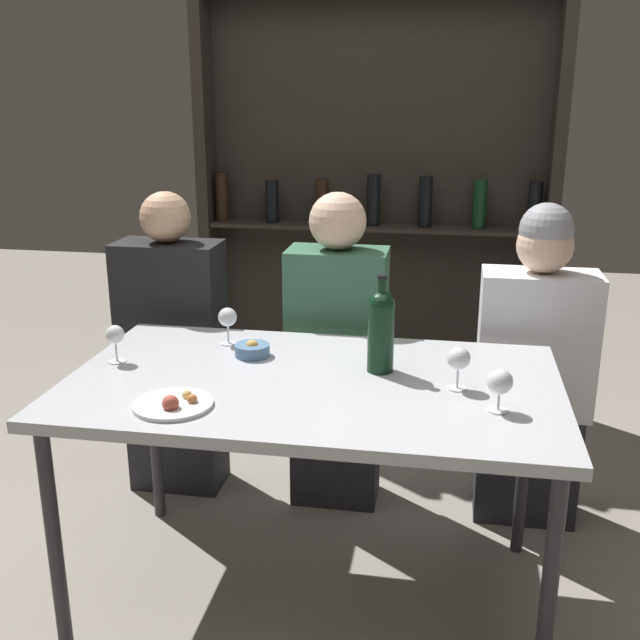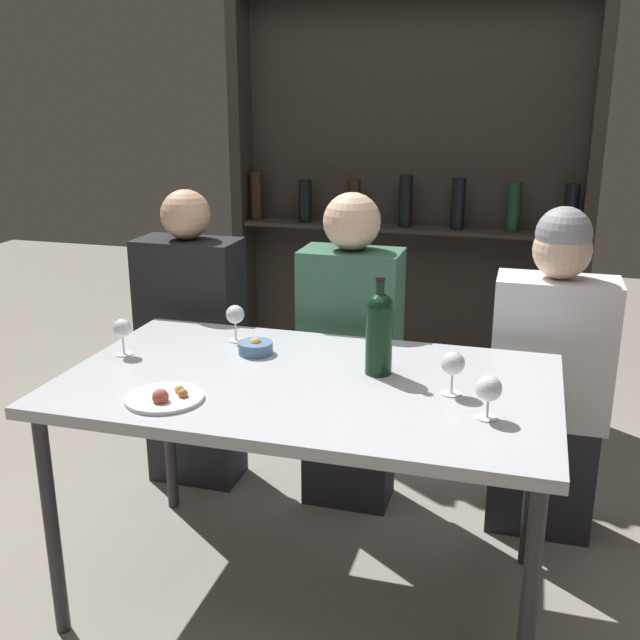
% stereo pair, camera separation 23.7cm
% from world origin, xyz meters
% --- Properties ---
extents(ground_plane, '(10.00, 10.00, 0.00)m').
position_xyz_m(ground_plane, '(0.00, 0.00, 0.00)').
color(ground_plane, gray).
extents(dining_table, '(1.51, 0.88, 0.78)m').
position_xyz_m(dining_table, '(0.00, 0.00, 0.72)').
color(dining_table, '#B7BABF').
rests_on(dining_table, ground_plane).
extents(wine_rack_wall, '(1.82, 0.21, 2.34)m').
position_xyz_m(wine_rack_wall, '(0.00, 1.75, 1.19)').
color(wine_rack_wall, '#28231E').
rests_on(wine_rack_wall, ground_plane).
extents(wine_bottle, '(0.08, 0.08, 0.31)m').
position_xyz_m(wine_bottle, '(0.20, 0.11, 0.92)').
color(wine_bottle, black).
rests_on(wine_bottle, dining_table).
extents(wine_glass_0, '(0.06, 0.06, 0.12)m').
position_xyz_m(wine_glass_0, '(-0.66, 0.04, 0.87)').
color(wine_glass_0, silver).
rests_on(wine_glass_0, dining_table).
extents(wine_glass_1, '(0.07, 0.07, 0.12)m').
position_xyz_m(wine_glass_1, '(0.55, -0.14, 0.86)').
color(wine_glass_1, silver).
rests_on(wine_glass_1, dining_table).
extents(wine_glass_2, '(0.07, 0.07, 0.13)m').
position_xyz_m(wine_glass_2, '(-0.35, 0.28, 0.87)').
color(wine_glass_2, silver).
rests_on(wine_glass_2, dining_table).
extents(wine_glass_3, '(0.07, 0.07, 0.13)m').
position_xyz_m(wine_glass_3, '(0.44, 0.00, 0.87)').
color(wine_glass_3, silver).
rests_on(wine_glass_3, dining_table).
extents(food_plate_0, '(0.23, 0.23, 0.05)m').
position_xyz_m(food_plate_0, '(-0.34, -0.27, 0.79)').
color(food_plate_0, silver).
rests_on(food_plate_0, dining_table).
extents(snack_bowl, '(0.12, 0.12, 0.06)m').
position_xyz_m(snack_bowl, '(-0.24, 0.17, 0.80)').
color(snack_bowl, '#4C7299').
rests_on(snack_bowl, dining_table).
extents(seated_person_left, '(0.42, 0.22, 1.25)m').
position_xyz_m(seated_person_left, '(-0.70, 0.65, 0.59)').
color(seated_person_left, '#26262B').
rests_on(seated_person_left, ground_plane).
extents(seated_person_center, '(0.38, 0.22, 1.27)m').
position_xyz_m(seated_person_center, '(-0.02, 0.65, 0.60)').
color(seated_person_center, '#26262B').
rests_on(seated_person_center, ground_plane).
extents(seated_person_right, '(0.43, 0.22, 1.25)m').
position_xyz_m(seated_person_right, '(0.73, 0.65, 0.60)').
color(seated_person_right, '#26262B').
rests_on(seated_person_right, ground_plane).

